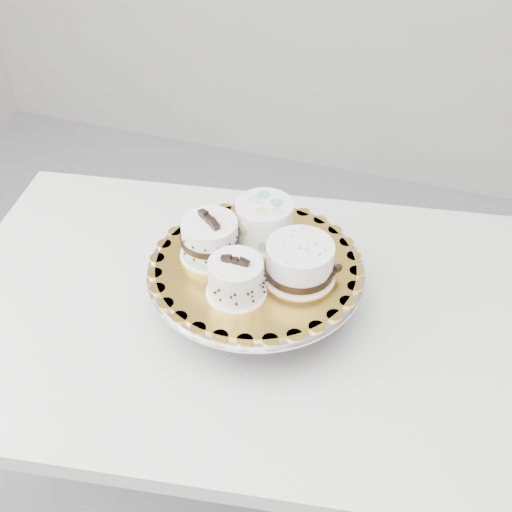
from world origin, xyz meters
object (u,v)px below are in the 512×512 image
(cake_swirl, at_px, (236,279))
(cake_board, at_px, (256,265))
(cake_banded, at_px, (210,240))
(cake_dots, at_px, (264,221))
(cake_stand, at_px, (256,279))
(cake_ribbon, at_px, (300,262))
(table, at_px, (238,336))

(cake_swirl, bearing_deg, cake_board, 84.32)
(cake_banded, distance_m, cake_dots, 0.11)
(cake_stand, relative_size, cake_ribbon, 2.55)
(table, distance_m, cake_board, 0.20)
(cake_banded, height_order, cake_ribbon, cake_banded)
(cake_banded, bearing_deg, table, 27.97)
(table, height_order, cake_dots, cake_dots)
(cake_banded, bearing_deg, cake_dots, 82.00)
(table, height_order, cake_swirl, cake_swirl)
(table, xyz_separation_m, cake_board, (0.04, 0.01, 0.20))
(table, relative_size, cake_stand, 3.14)
(cake_board, height_order, cake_swirl, cake_swirl)
(table, relative_size, cake_board, 3.42)
(cake_stand, distance_m, cake_swirl, 0.11)
(cake_stand, xyz_separation_m, cake_swirl, (-0.01, -0.08, 0.07))
(cake_board, height_order, cake_banded, cake_banded)
(cake_board, xyz_separation_m, cake_ribbon, (0.08, -0.00, 0.03))
(cake_banded, bearing_deg, cake_swirl, -8.44)
(cake_board, bearing_deg, table, -166.50)
(cake_board, height_order, cake_ribbon, cake_ribbon)
(cake_swirl, relative_size, cake_ribbon, 0.68)
(cake_swirl, xyz_separation_m, cake_banded, (-0.08, 0.08, 0.00))
(cake_stand, distance_m, cake_banded, 0.11)
(cake_stand, distance_m, cake_board, 0.04)
(cake_ribbon, bearing_deg, cake_banded, -158.54)
(table, height_order, cake_stand, cake_stand)
(cake_stand, height_order, cake_swirl, cake_swirl)
(cake_board, bearing_deg, cake_ribbon, -2.79)
(cake_stand, height_order, cake_board, cake_board)
(cake_board, bearing_deg, cake_swirl, -96.15)
(cake_banded, bearing_deg, cake_stand, 37.51)
(table, height_order, cake_board, cake_board)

